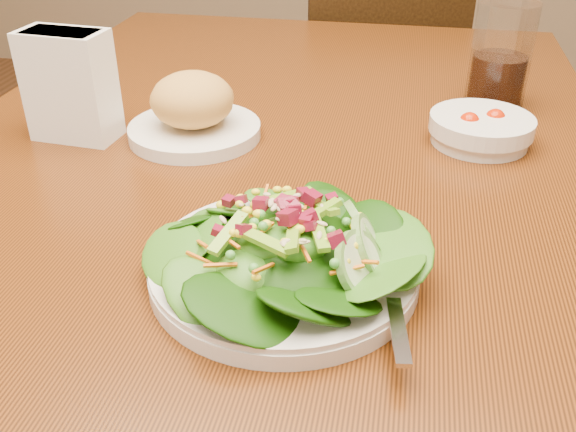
# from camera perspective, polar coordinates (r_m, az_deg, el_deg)

# --- Properties ---
(dining_table) EXTENTS (0.90, 1.40, 0.75)m
(dining_table) POSITION_cam_1_polar(r_m,az_deg,el_deg) (0.85, -2.27, -1.40)
(dining_table) COLOR #652E0C
(dining_table) RESTS_ON ground_plane
(chair_far) EXTENTS (0.49, 0.49, 0.86)m
(chair_far) POSITION_cam_1_polar(r_m,az_deg,el_deg) (1.75, 7.48, 9.01)
(chair_far) COLOR black
(chair_far) RESTS_ON ground_plane
(salad_plate) EXTENTS (0.25, 0.25, 0.07)m
(salad_plate) POSITION_cam_1_polar(r_m,az_deg,el_deg) (0.58, 0.48, -3.35)
(salad_plate) COLOR white
(salad_plate) RESTS_ON dining_table
(bread_plate) EXTENTS (0.18, 0.18, 0.09)m
(bread_plate) POSITION_cam_1_polar(r_m,az_deg,el_deg) (0.87, -8.42, 9.16)
(bread_plate) COLOR white
(bread_plate) RESTS_ON dining_table
(tomato_bowl) EXTENTS (0.13, 0.13, 0.04)m
(tomato_bowl) POSITION_cam_1_polar(r_m,az_deg,el_deg) (0.88, 16.76, 7.41)
(tomato_bowl) COLOR white
(tomato_bowl) RESTS_ON dining_table
(drinking_glass) EXTENTS (0.09, 0.09, 0.15)m
(drinking_glass) POSITION_cam_1_polar(r_m,az_deg,el_deg) (1.01, 18.29, 12.79)
(drinking_glass) COLOR silver
(drinking_glass) RESTS_ON dining_table
(napkin_holder) EXTENTS (0.11, 0.07, 0.14)m
(napkin_holder) POSITION_cam_1_polar(r_m,az_deg,el_deg) (0.89, -18.84, 11.14)
(napkin_holder) COLOR white
(napkin_holder) RESTS_ON dining_table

